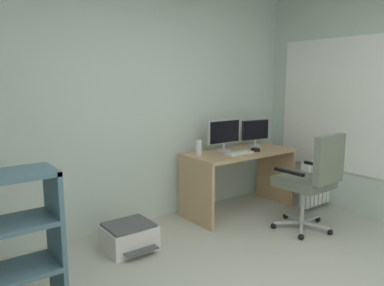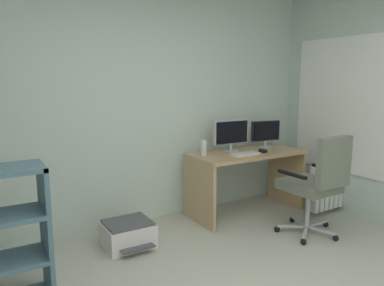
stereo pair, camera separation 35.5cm
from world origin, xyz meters
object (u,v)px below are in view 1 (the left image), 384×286
Objects in this scene: keyboard at (239,153)px; radiator at (324,181)px; monitor_main at (224,133)px; printer at (129,236)px; monitor_secondary at (255,131)px; desktop_speaker at (199,148)px; computer_mouse at (255,150)px; office_chair at (312,177)px; desk at (239,168)px.

keyboard is 0.42× the size of radiator.
monitor_main is 1.66m from printer.
monitor_main is 1.21× the size of monitor_secondary.
printer is at bearing -167.74° from desktop_speaker.
monitor_secondary is 0.61m from keyboard.
desktop_speaker is 0.21× the size of radiator.
office_chair is (0.02, -0.78, -0.17)m from computer_mouse.
monitor_main is at bearing 6.54° from desktop_speaker.
computer_mouse is at bearing -135.84° from monitor_secondary.
monitor_main is 4.76× the size of computer_mouse.
keyboard reaches higher than desk.
radiator is at bearing -9.09° from printer.
keyboard is (-0.53, -0.26, -0.17)m from monitor_secondary.
desk is 0.45m from monitor_main.
office_chair is at bearing -75.79° from computer_mouse.
radiator is at bearing -31.57° from monitor_main.
radiator is at bearing -20.61° from keyboard.
monitor_secondary is at bearing 2.88° from desktop_speaker.
office_chair is at bearing -79.76° from desk.
printer is 2.53m from radiator.
monitor_main reaches higher than keyboard.
monitor_secondary is 0.82× the size of printer.
monitor_main reaches higher than desk.
printer is at bearing -175.35° from desk.
computer_mouse is 0.10× the size of office_chair.
monitor_secondary reaches higher than keyboard.
desktop_speaker reaches higher than printer.
printer is (-1.94, -0.26, -0.80)m from monitor_secondary.
desk is 3.94× the size of keyboard.
monitor_main is at bearing 130.92° from desk.
keyboard is 0.32× the size of office_chair.
computer_mouse is at bearing -44.92° from monitor_main.
radiator is (1.49, -0.61, -0.49)m from desktop_speaker.
computer_mouse is 0.80m from office_chair.
desk is at bearing 45.37° from keyboard.
keyboard is 0.85m from office_chair.
computer_mouse is (0.14, -0.12, 0.22)m from desk.
desktop_speaker is 1.24m from printer.
desktop_speaker is 0.35× the size of printer.
computer_mouse is at bearing 0.05° from printer.
monitor_secondary reaches higher than radiator.
desk reaches higher than printer.
monitor_secondary is at bearing 18.65° from desk.
keyboard is 3.40× the size of computer_mouse.
printer is (-1.53, -0.12, -0.42)m from desk.
keyboard is at bearing -168.16° from computer_mouse.
keyboard is 0.71× the size of printer.
monitor_main reaches higher than desktop_speaker.
monitor_secondary is 3.95× the size of computer_mouse.
office_chair is at bearing -24.61° from printer.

